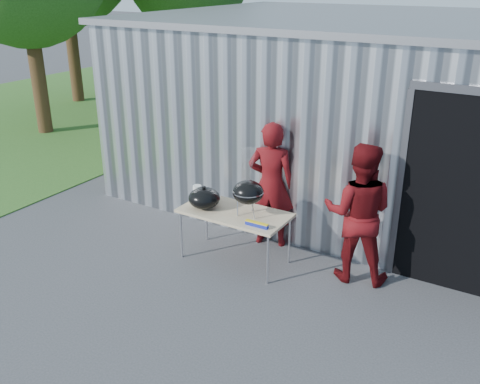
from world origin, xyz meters
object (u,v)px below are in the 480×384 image
Objects in this scene: folding_table at (235,214)px; person_cook at (271,185)px; kettle_grill at (248,186)px; person_bystander at (358,213)px.

person_cook is (0.17, 0.73, 0.22)m from folding_table.
kettle_grill is 0.50× the size of person_cook.
person_bystander is at bearing 17.76° from kettle_grill.
folding_table is at bearing 1.41° from person_bystander.
person_bystander is at bearing 152.68° from person_cook.
kettle_grill is 1.46m from person_bystander.
kettle_grill reaches higher than folding_table.
folding_table is 0.78m from person_cook.
folding_table is at bearing 61.44° from person_cook.
person_cook is at bearing 93.37° from kettle_grill.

